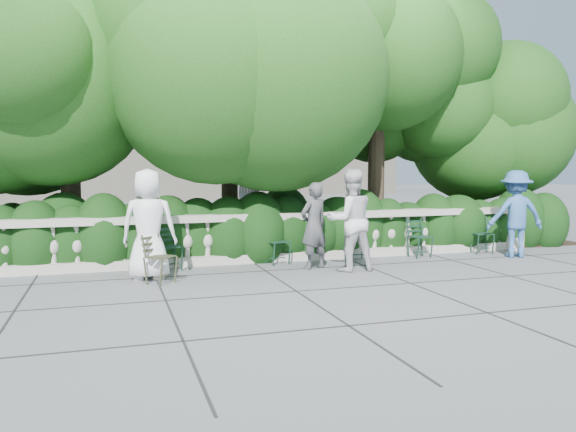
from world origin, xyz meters
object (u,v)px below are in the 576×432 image
object	(u,v)px
chair_e	(424,258)
person_older_blue	(515,214)
chair_c	(357,262)
chair_weathered	(168,284)
person_woman_grey	(314,226)
person_casual_man	(350,220)
chair_f	(485,254)
person_businessman	(149,225)
chair_b	(173,272)
chair_d	(281,265)

from	to	relation	value
chair_e	person_older_blue	bearing A→B (deg)	-19.22
chair_c	chair_weathered	size ratio (longest dim) A/B	1.00
person_woman_grey	person_casual_man	bearing A→B (deg)	124.96
chair_e	chair_f	world-z (taller)	same
person_businessman	person_casual_man	xyz separation A→B (m)	(3.63, -0.28, -0.00)
chair_c	person_casual_man	size ratio (longest dim) A/B	0.44
person_older_blue	chair_f	bearing A→B (deg)	-38.01
chair_b	chair_f	distance (m)	6.81
person_older_blue	chair_e	bearing A→B (deg)	1.98
chair_d	chair_f	xyz separation A→B (m)	(4.69, -0.09, 0.00)
chair_e	person_businessman	bearing A→B (deg)	178.25
person_older_blue	person_casual_man	bearing A→B (deg)	19.59
person_casual_man	person_woman_grey	bearing A→B (deg)	-32.65
person_woman_grey	person_older_blue	xyz separation A→B (m)	(4.59, -0.01, 0.11)
chair_d	chair_e	bearing A→B (deg)	-16.38
chair_c	person_businessman	bearing A→B (deg)	-161.11
person_businessman	chair_b	bearing A→B (deg)	-110.87
chair_b	person_casual_man	distance (m)	3.43
chair_b	person_casual_man	bearing A→B (deg)	-32.17
chair_b	person_casual_man	xyz separation A→B (m)	(3.17, -0.90, 0.95)
chair_weathered	person_older_blue	distance (m)	7.48
chair_b	chair_weathered	world-z (taller)	same
person_casual_man	person_older_blue	size ratio (longest dim) A/B	1.02
chair_e	person_casual_man	world-z (taller)	person_casual_man
person_casual_man	person_older_blue	xyz separation A→B (m)	(4.02, 0.38, -0.02)
person_older_blue	chair_d	bearing A→B (deg)	7.74
chair_f	person_casual_man	distance (m)	3.86
person_casual_man	person_businessman	bearing A→B (deg)	-2.93
person_woman_grey	chair_c	bearing A→B (deg)	-177.57
chair_b	chair_d	bearing A→B (deg)	-14.88
chair_b	chair_e	distance (m)	5.24
chair_d	person_woman_grey	distance (m)	1.11
chair_d	person_older_blue	distance (m)	5.19
chair_d	chair_f	size ratio (longest dim) A/B	1.00
chair_e	chair_f	distance (m)	1.57
chair_c	person_woman_grey	xyz separation A→B (m)	(-1.12, -0.48, 0.82)
chair_c	person_businessman	xyz separation A→B (m)	(-4.17, -0.59, 0.95)
chair_c	person_older_blue	distance (m)	3.63
chair_b	chair_c	bearing A→B (deg)	-16.78
chair_f	person_older_blue	distance (m)	1.12
chair_d	chair_c	bearing A→B (deg)	-16.56
chair_weathered	chair_f	bearing A→B (deg)	-34.10
chair_f	chair_weathered	bearing A→B (deg)	-159.93
chair_b	person_woman_grey	world-z (taller)	person_woman_grey
chair_c	chair_d	size ratio (longest dim) A/B	1.00
chair_b	person_woman_grey	size ratio (longest dim) A/B	0.51
chair_d	person_businessman	distance (m)	2.83
chair_weathered	person_older_blue	world-z (taller)	person_older_blue
chair_f	chair_weathered	xyz separation A→B (m)	(-7.01, -1.10, 0.00)
person_businessman	chair_c	bearing A→B (deg)	-156.75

